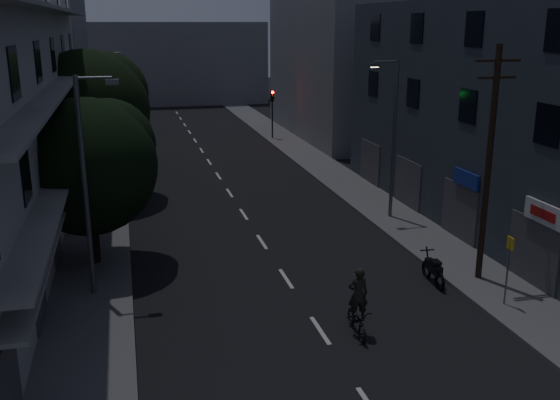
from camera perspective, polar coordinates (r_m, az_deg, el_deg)
name	(u,v)px	position (r m, az deg, el deg)	size (l,w,h in m)	color
ground	(228,191)	(38.12, -4.76, 0.84)	(160.00, 160.00, 0.00)	black
sidewalk_left	(101,198)	(37.69, -16.07, 0.20)	(3.00, 90.00, 0.15)	#565659
sidewalk_right	(344,182)	(39.95, 5.91, 1.62)	(3.00, 90.00, 0.15)	#565659
lane_markings	(214,168)	(44.12, -6.10, 2.88)	(0.15, 60.50, 0.01)	beige
building_right	(519,120)	(31.32, 21.01, 6.83)	(6.19, 28.00, 11.00)	#2E353E
building_far_left	(47,45)	(59.71, -20.53, 13.12)	(6.00, 20.00, 16.00)	slate
building_far_right	(329,63)	(56.37, 4.53, 12.41)	(6.00, 20.00, 13.00)	slate
building_far_end	(168,63)	(81.72, -10.17, 12.22)	(24.00, 8.00, 10.00)	slate
tree_near	(89,161)	(26.38, -17.08, 3.40)	(5.60, 5.60, 6.91)	black
tree_mid	(89,106)	(36.62, -17.06, 8.19)	(6.82, 6.82, 8.39)	black
tree_far	(99,104)	(46.29, -16.24, 8.45)	(5.46, 5.46, 6.75)	black
traffic_signal_far_right	(272,104)	(54.54, -0.70, 8.75)	(0.28, 0.37, 4.10)	black
traffic_signal_far_left	(114,109)	(53.12, -14.97, 8.03)	(0.28, 0.37, 4.10)	black
street_lamp_left_near	(87,177)	(23.15, -17.19, 2.05)	(1.51, 0.25, 8.00)	slate
street_lamp_right	(392,132)	(32.00, 10.20, 6.18)	(1.51, 0.25, 8.00)	#55575D
street_lamp_left_far	(107,108)	(41.99, -15.57, 8.11)	(1.51, 0.25, 8.00)	#595A61
utility_pole	(489,161)	(24.76, 18.56, 3.43)	(1.80, 0.24, 9.00)	black
bus_stop_sign	(509,258)	(23.40, 20.19, -5.03)	(0.06, 0.35, 2.52)	#595B60
motorcycle	(433,271)	(25.26, 13.84, -6.30)	(0.59, 2.04, 1.31)	black
cyclist	(357,312)	(20.75, 7.09, -10.13)	(0.76, 1.88, 2.34)	black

